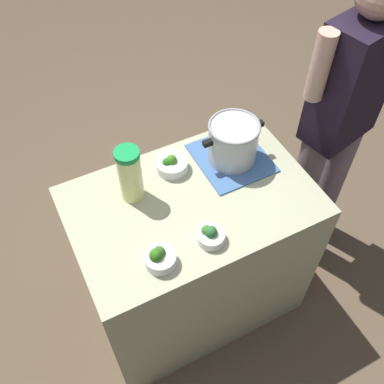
{
  "coord_description": "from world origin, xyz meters",
  "views": [
    {
      "loc": [
        -0.51,
        -1.01,
        2.34
      ],
      "look_at": [
        0.0,
        0.0,
        0.94
      ],
      "focal_mm": 41.58,
      "sensor_mm": 36.0,
      "label": 1
    }
  ],
  "objects": [
    {
      "name": "lemonade_pitcher",
      "position": [
        -0.21,
        0.13,
        1.02
      ],
      "size": [
        0.1,
        0.1,
        0.26
      ],
      "color": "#EAF091",
      "rests_on": "counter_slab"
    },
    {
      "name": "cooking_pot",
      "position": [
        0.26,
        0.13,
        1.0
      ],
      "size": [
        0.29,
        0.22,
        0.19
      ],
      "color": "#B7B7BC",
      "rests_on": "dish_cloth"
    },
    {
      "name": "counter_slab",
      "position": [
        0.0,
        0.0,
        0.45
      ],
      "size": [
        1.02,
        0.66,
        0.89
      ],
      "primitive_type": "cube",
      "color": "#ACAF8C",
      "rests_on": "ground_plane"
    },
    {
      "name": "dish_cloth",
      "position": [
        0.26,
        0.13,
        0.89
      ],
      "size": [
        0.3,
        0.33,
        0.01
      ],
      "primitive_type": "cube",
      "color": "#436AA4",
      "rests_on": "counter_slab"
    },
    {
      "name": "ground_plane",
      "position": [
        0.0,
        0.0,
        0.0
      ],
      "size": [
        8.0,
        8.0,
        0.0
      ],
      "primitive_type": "plane",
      "color": "brown"
    },
    {
      "name": "broccoli_bowl_front",
      "position": [
        -0.03,
        -0.21,
        0.92
      ],
      "size": [
        0.11,
        0.11,
        0.08
      ],
      "color": "silver",
      "rests_on": "counter_slab"
    },
    {
      "name": "broccoli_bowl_back",
      "position": [
        -0.24,
        -0.21,
        0.92
      ],
      "size": [
        0.12,
        0.12,
        0.09
      ],
      "color": "silver",
      "rests_on": "counter_slab"
    },
    {
      "name": "person_cook",
      "position": [
        0.81,
        0.08,
        0.91
      ],
      "size": [
        0.5,
        0.27,
        1.65
      ],
      "color": "slate",
      "rests_on": "ground_plane"
    },
    {
      "name": "broccoli_bowl_center",
      "position": [
        0.0,
        0.19,
        0.92
      ],
      "size": [
        0.14,
        0.14,
        0.08
      ],
      "color": "silver",
      "rests_on": "counter_slab"
    }
  ]
}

